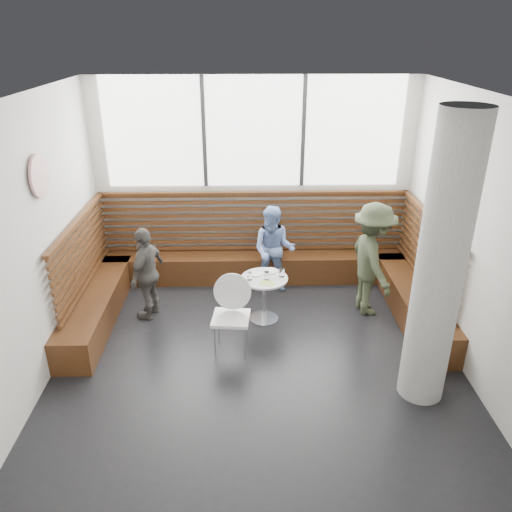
{
  "coord_description": "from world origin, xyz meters",
  "views": [
    {
      "loc": [
        -0.14,
        -5.13,
        3.84
      ],
      "look_at": [
        0.0,
        1.0,
        1.0
      ],
      "focal_mm": 35.0,
      "sensor_mm": 36.0,
      "label": 1
    }
  ],
  "objects_px": {
    "child_left": "(147,273)",
    "cafe_table": "(264,290)",
    "concrete_column": "(441,267)",
    "adult_man": "(372,260)",
    "child_back": "(274,250)",
    "cafe_chair": "(231,308)"
  },
  "relations": [
    {
      "from": "cafe_table",
      "to": "child_back",
      "type": "xyz_separation_m",
      "value": [
        0.18,
        0.9,
        0.21
      ]
    },
    {
      "from": "child_left",
      "to": "cafe_table",
      "type": "bearing_deg",
      "value": 103.88
    },
    {
      "from": "adult_man",
      "to": "child_back",
      "type": "xyz_separation_m",
      "value": [
        -1.35,
        0.69,
        -0.14
      ]
    },
    {
      "from": "child_left",
      "to": "child_back",
      "type": "bearing_deg",
      "value": 131.58
    },
    {
      "from": "child_back",
      "to": "child_left",
      "type": "relative_size",
      "value": 1.02
    },
    {
      "from": "concrete_column",
      "to": "child_left",
      "type": "relative_size",
      "value": 2.36
    },
    {
      "from": "concrete_column",
      "to": "child_left",
      "type": "bearing_deg",
      "value": 152.51
    },
    {
      "from": "adult_man",
      "to": "child_left",
      "type": "bearing_deg",
      "value": 82.34
    },
    {
      "from": "concrete_column",
      "to": "child_left",
      "type": "distance_m",
      "value": 3.91
    },
    {
      "from": "concrete_column",
      "to": "cafe_chair",
      "type": "xyz_separation_m",
      "value": [
        -2.18,
        0.92,
        -1.01
      ]
    },
    {
      "from": "cafe_chair",
      "to": "adult_man",
      "type": "relative_size",
      "value": 0.61
    },
    {
      "from": "concrete_column",
      "to": "child_back",
      "type": "distance_m",
      "value": 3.08
    },
    {
      "from": "child_left",
      "to": "adult_man",
      "type": "bearing_deg",
      "value": 110.38
    },
    {
      "from": "child_back",
      "to": "child_left",
      "type": "distance_m",
      "value": 1.97
    },
    {
      "from": "cafe_table",
      "to": "adult_man",
      "type": "relative_size",
      "value": 0.41
    },
    {
      "from": "cafe_table",
      "to": "concrete_column",
      "type": "bearing_deg",
      "value": -42.58
    },
    {
      "from": "concrete_column",
      "to": "child_back",
      "type": "relative_size",
      "value": 2.32
    },
    {
      "from": "cafe_table",
      "to": "cafe_chair",
      "type": "relative_size",
      "value": 0.67
    },
    {
      "from": "concrete_column",
      "to": "cafe_chair",
      "type": "relative_size",
      "value": 3.18
    },
    {
      "from": "child_back",
      "to": "cafe_table",
      "type": "bearing_deg",
      "value": -88.99
    },
    {
      "from": "concrete_column",
      "to": "child_back",
      "type": "xyz_separation_m",
      "value": [
        -1.55,
        2.49,
        -0.91
      ]
    },
    {
      "from": "cafe_chair",
      "to": "adult_man",
      "type": "distance_m",
      "value": 2.18
    }
  ]
}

